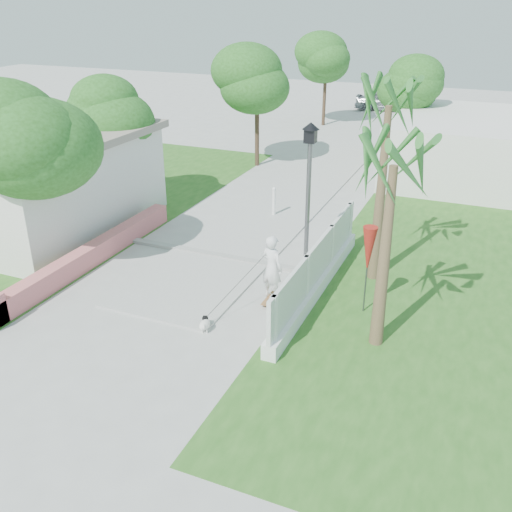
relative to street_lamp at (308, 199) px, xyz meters
The scene contains 22 objects.
ground 6.67m from the street_lamp, 117.80° to the right, with size 90.00×90.00×0.00m, color #B7B7B2.
path_strip 14.98m from the street_lamp, 101.31° to the left, with size 3.20×36.00×0.06m, color #B7B7B2.
curb 3.78m from the street_lamp, behind, with size 6.50×0.25×0.10m, color #999993.
grass_left 10.49m from the street_lamp, 165.83° to the left, with size 8.00×20.00×0.01m, color #285B1C.
grass_right 5.38m from the street_lamp, 31.37° to the left, with size 8.00×20.00×0.01m, color #285B1C.
pink_wall 6.83m from the street_lamp, 162.57° to the right, with size 0.45×8.20×0.80m.
house_left 10.94m from the street_lamp, behind, with size 8.40×7.40×3.23m.
lattice_fence 2.01m from the street_lamp, 44.82° to the right, with size 0.35×7.00×1.50m.
building_right 12.93m from the street_lamp, 76.07° to the left, with size 6.00×8.00×2.60m, color silver.
street_lamp is the anchor object (origin of this frame).
bollard 5.56m from the street_lamp, 120.96° to the left, with size 0.14×0.14×1.09m.
patio_umbrella 2.27m from the street_lamp, 27.76° to the right, with size 0.36×0.36×2.30m.
tree_left_near 7.92m from the street_lamp, 161.15° to the right, with size 3.60×3.60×5.28m.
tree_left_mid 8.96m from the street_lamp, 160.42° to the left, with size 3.20×3.20×4.85m.
tree_path_left 12.10m from the street_lamp, 119.30° to the left, with size 3.40×3.40×5.23m.
tree_path_right 14.52m from the street_lamp, 88.74° to the left, with size 3.00×3.00×4.79m.
tree_path_far 21.30m from the street_lamp, 105.50° to the left, with size 3.20×3.20×5.17m.
palm_far 2.85m from the street_lamp, 30.47° to the left, with size 1.80×1.80×5.30m.
palm_near 3.72m from the street_lamp, 42.61° to the right, with size 1.80×1.80×4.70m.
skateboarder 2.76m from the street_lamp, 112.69° to the right, with size 1.29×2.29×1.85m.
dog 4.29m from the street_lamp, 111.98° to the right, with size 0.35×0.48×0.34m.
parked_car 26.85m from the street_lamp, 96.66° to the left, with size 1.66×4.12×1.40m, color #A5A8AC.
Camera 1 is at (7.21, -8.14, 7.32)m, focal length 40.00 mm.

